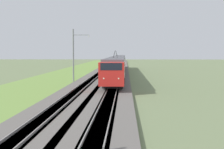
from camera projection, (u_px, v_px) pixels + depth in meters
The scene contains 7 objects.
ballast_main at pixel (94, 78), 53.32m from camera, with size 240.00×4.40×0.30m.
ballast_adjacent at pixel (117, 78), 53.15m from camera, with size 240.00×4.40×0.30m.
track_main at pixel (94, 78), 53.32m from camera, with size 240.00×1.57×0.45m.
track_adjacent at pixel (117, 78), 53.15m from camera, with size 240.00×1.57×0.45m.
grass_verge at pixel (56, 79), 53.61m from camera, with size 240.00×10.26×0.12m.
passenger_train at pixel (118, 64), 62.77m from camera, with size 59.90×2.86×4.87m.
catenary_mast_mid at pixel (74, 55), 47.62m from camera, with size 0.22×2.56×8.14m.
Camera 1 is at (-2.96, -5.35, 4.60)m, focal length 50.00 mm.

